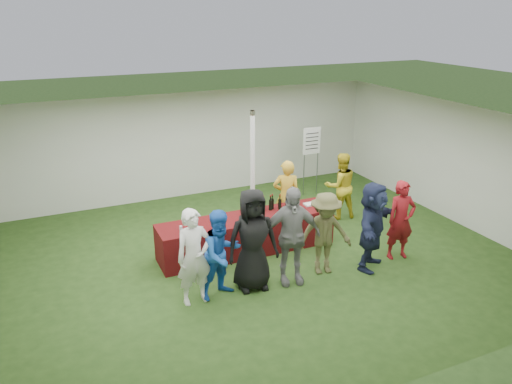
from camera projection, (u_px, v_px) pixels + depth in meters
name	position (u px, v px, depth m)	size (l,w,h in m)	color
ground	(254.00, 259.00, 9.86)	(60.00, 60.00, 0.00)	#284719
tent	(253.00, 173.00, 10.60)	(10.00, 10.00, 10.00)	white
serving_table	(247.00, 234.00, 10.06)	(3.60, 0.80, 0.75)	#5B090A
wine_bottles	(275.00, 204.00, 10.27)	(0.91, 0.15, 0.32)	black
wine_glasses	(207.00, 225.00, 9.30)	(1.23, 0.13, 0.16)	silver
water_bottle	(244.00, 211.00, 9.95)	(0.07, 0.07, 0.23)	silver
bar_towel	(310.00, 204.00, 10.53)	(0.25, 0.18, 0.03)	white
dump_bucket	(322.00, 204.00, 10.32)	(0.22, 0.22, 0.18)	slate
wine_list_sign	(312.00, 146.00, 12.83)	(0.50, 0.03, 1.80)	slate
staff_pourer	(286.00, 196.00, 10.83)	(0.59, 0.39, 1.63)	gold
staff_back	(340.00, 186.00, 11.55)	(0.76, 0.59, 1.57)	gold
customer_0	(194.00, 257.00, 8.16)	(0.61, 0.40, 1.67)	white
customer_1	(221.00, 254.00, 8.37)	(0.76, 0.59, 1.57)	blue
customer_2	(253.00, 240.00, 8.57)	(0.90, 0.58, 1.84)	black
customer_3	(291.00, 236.00, 8.74)	(1.07, 0.44, 1.82)	gray
customer_4	(325.00, 234.00, 9.10)	(1.02, 0.59, 1.58)	brown
customer_5	(372.00, 226.00, 9.27)	(1.59, 0.50, 1.71)	#1D2543
customer_6	(401.00, 220.00, 9.67)	(0.58, 0.38, 1.59)	maroon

